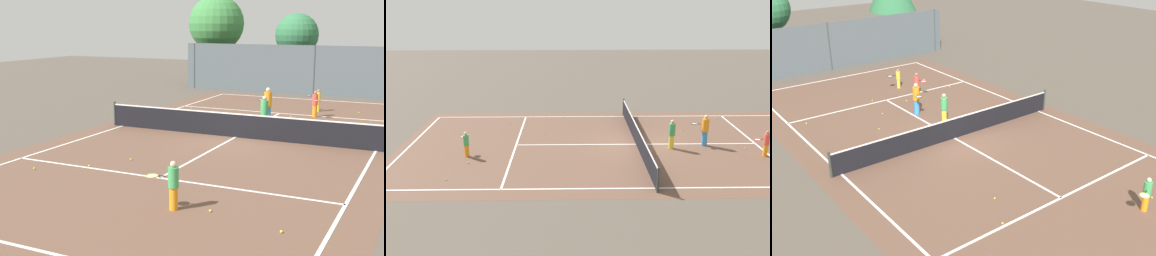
# 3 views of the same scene
# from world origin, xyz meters

# --- Properties ---
(ground_plane) EXTENTS (80.00, 80.00, 0.00)m
(ground_plane) POSITION_xyz_m (0.00, 0.00, 0.00)
(ground_plane) COLOR brown
(court_surface) EXTENTS (13.00, 25.00, 0.01)m
(court_surface) POSITION_xyz_m (0.00, 0.00, 0.00)
(court_surface) COLOR brown
(court_surface) RESTS_ON ground_plane
(tennis_net) EXTENTS (11.90, 0.10, 1.10)m
(tennis_net) POSITION_xyz_m (0.00, 0.00, 0.51)
(tennis_net) COLOR #333833
(tennis_net) RESTS_ON ground_plane
(player_0) EXTENTS (0.57, 0.94, 1.68)m
(player_0) POSITION_xyz_m (0.23, 3.55, 0.87)
(player_0) COLOR #388CD8
(player_0) RESTS_ON ground_plane
(player_2) EXTENTS (0.85, 0.55, 1.27)m
(player_2) POSITION_xyz_m (1.61, -8.64, 0.66)
(player_2) COLOR orange
(player_2) RESTS_ON ground_plane
(player_3) EXTENTS (0.33, 0.33, 1.55)m
(player_3) POSITION_xyz_m (0.66, 1.72, 0.79)
(player_3) COLOR yellow
(player_3) RESTS_ON ground_plane
(player_4) EXTENTS (0.48, 0.86, 1.31)m
(player_4) POSITION_xyz_m (1.87, 6.10, 0.68)
(player_4) COLOR orange
(player_4) RESTS_ON ground_plane
(tennis_ball_0) EXTENTS (0.07, 0.07, 0.07)m
(tennis_ball_0) POSITION_xyz_m (-1.19, 4.65, 0.03)
(tennis_ball_0) COLOR #CCE533
(tennis_ball_0) RESTS_ON ground_plane
(tennis_ball_1) EXTENTS (0.07, 0.07, 0.07)m
(tennis_ball_1) POSITION_xyz_m (1.66, 0.78, 0.03)
(tennis_ball_1) COLOR #CCE533
(tennis_ball_1) RESTS_ON ground_plane
(tennis_ball_2) EXTENTS (0.07, 0.07, 0.07)m
(tennis_ball_2) POSITION_xyz_m (-0.69, 6.76, 0.03)
(tennis_ball_2) COLOR #CCE533
(tennis_ball_2) RESTS_ON ground_plane
(tennis_ball_3) EXTENTS (0.07, 0.07, 0.07)m
(tennis_ball_3) POSITION_xyz_m (-2.71, -6.28, 0.03)
(tennis_ball_3) COLOR #CCE533
(tennis_ball_3) RESTS_ON ground_plane
(tennis_ball_5) EXTENTS (0.07, 0.07, 0.07)m
(tennis_ball_5) POSITION_xyz_m (-2.28, 3.00, 0.03)
(tennis_ball_5) COLOR #CCE533
(tennis_ball_5) RESTS_ON ground_plane
(tennis_ball_6) EXTENTS (0.07, 0.07, 0.07)m
(tennis_ball_6) POSITION_xyz_m (4.51, -8.92, 0.03)
(tennis_ball_6) COLOR #CCE533
(tennis_ball_6) RESTS_ON ground_plane
(tennis_ball_7) EXTENTS (0.07, 0.07, 0.07)m
(tennis_ball_7) POSITION_xyz_m (-1.92, -4.99, 0.03)
(tennis_ball_7) COLOR #CCE533
(tennis_ball_7) RESTS_ON ground_plane
(tennis_ball_9) EXTENTS (0.07, 0.07, 0.07)m
(tennis_ball_9) POSITION_xyz_m (-4.12, -7.30, 0.03)
(tennis_ball_9) COLOR #CCE533
(tennis_ball_9) RESTS_ON ground_plane
(tennis_ball_10) EXTENTS (0.07, 0.07, 0.07)m
(tennis_ball_10) POSITION_xyz_m (2.54, -8.39, 0.03)
(tennis_ball_10) COLOR #CCE533
(tennis_ball_10) RESTS_ON ground_plane
(tennis_ball_11) EXTENTS (0.07, 0.07, 0.07)m
(tennis_ball_11) POSITION_xyz_m (0.82, 5.56, 0.03)
(tennis_ball_11) COLOR #CCE533
(tennis_ball_11) RESTS_ON ground_plane
(tennis_ball_12) EXTENTS (0.07, 0.07, 0.07)m
(tennis_ball_12) POSITION_xyz_m (-4.78, 5.79, 0.03)
(tennis_ball_12) COLOR #CCE533
(tennis_ball_12) RESTS_ON ground_plane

